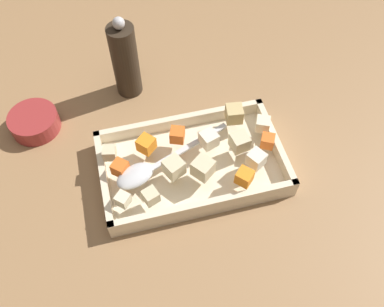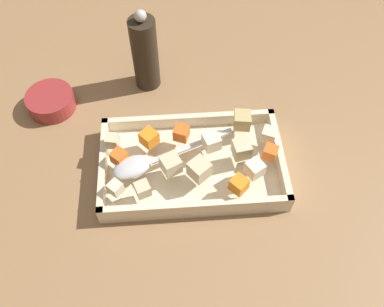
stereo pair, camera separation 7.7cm
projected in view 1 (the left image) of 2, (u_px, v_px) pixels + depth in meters
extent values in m
plane|color=#936D47|center=(184.00, 171.00, 0.81)|extent=(4.00, 4.00, 0.00)
cube|color=beige|center=(192.00, 167.00, 0.80)|extent=(0.35, 0.21, 0.01)
cube|color=beige|center=(206.00, 206.00, 0.73)|extent=(0.35, 0.01, 0.03)
cube|color=beige|center=(180.00, 121.00, 0.84)|extent=(0.35, 0.01, 0.03)
cube|color=beige|center=(104.00, 179.00, 0.76)|extent=(0.01, 0.21, 0.03)
cube|color=beige|center=(275.00, 143.00, 0.81)|extent=(0.01, 0.21, 0.03)
cube|color=orange|center=(146.00, 144.00, 0.77)|extent=(0.04, 0.04, 0.03)
cube|color=orange|center=(244.00, 177.00, 0.73)|extent=(0.04, 0.04, 0.03)
cube|color=orange|center=(268.00, 141.00, 0.78)|extent=(0.03, 0.03, 0.02)
cube|color=orange|center=(120.00, 167.00, 0.75)|extent=(0.04, 0.04, 0.03)
cube|color=orange|center=(177.00, 135.00, 0.79)|extent=(0.03, 0.03, 0.03)
cube|color=beige|center=(123.00, 199.00, 0.71)|extent=(0.03, 0.03, 0.02)
cube|color=beige|center=(263.00, 124.00, 0.80)|extent=(0.03, 0.03, 0.03)
cube|color=beige|center=(174.00, 167.00, 0.74)|extent=(0.04, 0.04, 0.03)
cube|color=beige|center=(151.00, 196.00, 0.71)|extent=(0.03, 0.03, 0.02)
cube|color=beige|center=(203.00, 168.00, 0.74)|extent=(0.05, 0.05, 0.03)
cube|color=tan|center=(234.00, 114.00, 0.81)|extent=(0.04, 0.04, 0.03)
cube|color=beige|center=(110.00, 153.00, 0.77)|extent=(0.03, 0.03, 0.02)
cube|color=beige|center=(239.00, 140.00, 0.78)|extent=(0.04, 0.04, 0.03)
cube|color=silver|center=(256.00, 159.00, 0.75)|extent=(0.04, 0.04, 0.03)
cube|color=silver|center=(209.00, 139.00, 0.78)|extent=(0.04, 0.04, 0.03)
ellipsoid|color=silver|center=(135.00, 176.00, 0.74)|extent=(0.08, 0.07, 0.02)
cube|color=silver|center=(190.00, 146.00, 0.79)|extent=(0.16, 0.07, 0.01)
cylinder|color=#2D2319|center=(125.00, 61.00, 0.86)|extent=(0.06, 0.06, 0.17)
sphere|color=#B7B7BC|center=(119.00, 23.00, 0.78)|extent=(0.02, 0.02, 0.02)
cylinder|color=maroon|center=(34.00, 122.00, 0.85)|extent=(0.10, 0.10, 0.04)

